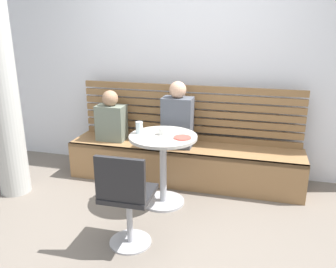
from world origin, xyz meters
TOP-DOWN VIEW (x-y plane):
  - ground at (0.00, 0.00)m, footprint 8.00×8.00m
  - back_wall at (0.00, 1.64)m, footprint 5.20×0.10m
  - booth_bench at (0.00, 1.20)m, footprint 2.70×0.52m
  - booth_backrest at (0.00, 1.44)m, footprint 2.65×0.04m
  - cafe_table at (-0.09, 0.63)m, footprint 0.68×0.68m
  - white_chair at (-0.17, -0.18)m, footprint 0.41×0.41m
  - person_adult at (-0.07, 1.17)m, footprint 0.34×0.22m
  - person_child_left at (-0.90, 1.20)m, footprint 0.34×0.22m
  - cup_ceramic_white at (-0.10, 0.66)m, footprint 0.08×0.08m
  - cup_glass_tall at (-0.34, 0.64)m, footprint 0.07×0.07m
  - plate_small at (0.12, 0.60)m, footprint 0.17×0.17m

SIDE VIEW (x-z plane):
  - ground at x=0.00m, z-range 0.00..0.00m
  - booth_bench at x=0.00m, z-range 0.00..0.44m
  - white_chair at x=-0.17m, z-range 0.04..0.89m
  - cafe_table at x=-0.09m, z-range 0.15..0.89m
  - person_child_left at x=-0.90m, z-range 0.40..1.01m
  - plate_small at x=0.12m, z-range 0.74..0.75m
  - cup_ceramic_white at x=-0.10m, z-range 0.74..0.81m
  - person_adult at x=-0.07m, z-range 0.40..1.15m
  - booth_backrest at x=0.00m, z-range 0.44..1.11m
  - cup_glass_tall at x=-0.34m, z-range 0.74..0.86m
  - back_wall at x=0.00m, z-range 0.00..2.90m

